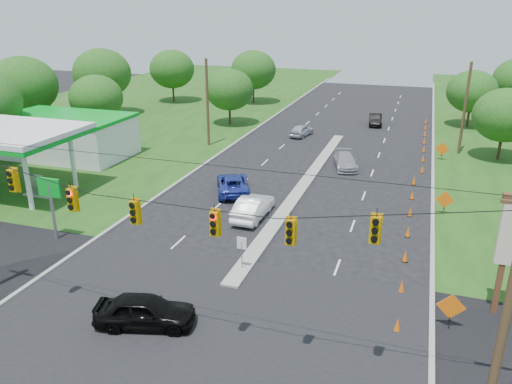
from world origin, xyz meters
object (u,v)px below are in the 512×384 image
(black_sedan, at_px, (145,311))
(blue_pickup, at_px, (233,184))
(white_sedan, at_px, (253,207))
(gas_station, at_px, (57,135))

(black_sedan, relative_size, blue_pickup, 0.88)
(white_sedan, bearing_deg, gas_station, -16.63)
(black_sedan, height_order, white_sedan, white_sedan)
(gas_station, relative_size, black_sedan, 4.28)
(blue_pickup, bearing_deg, black_sedan, 73.98)
(black_sedan, bearing_deg, blue_pickup, -7.29)
(white_sedan, relative_size, blue_pickup, 0.91)
(white_sedan, height_order, blue_pickup, white_sedan)
(gas_station, distance_m, black_sedan, 29.52)
(white_sedan, bearing_deg, black_sedan, 88.48)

